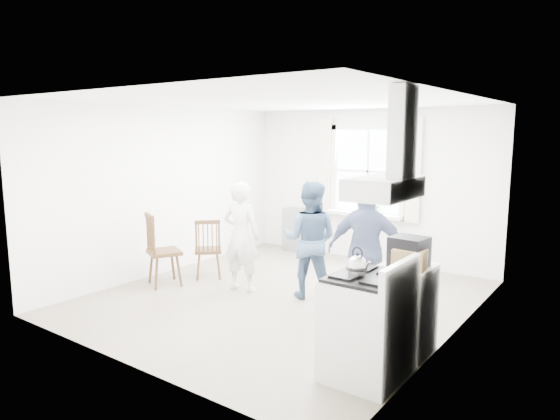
% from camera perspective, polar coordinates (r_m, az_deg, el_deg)
% --- Properties ---
extents(room_shell, '(4.62, 5.12, 2.64)m').
position_cam_1_polar(room_shell, '(6.56, 0.40, 0.92)').
color(room_shell, gray).
rests_on(room_shell, ground).
extents(window_assembly, '(1.88, 0.24, 1.70)m').
position_cam_1_polar(window_assembly, '(8.64, 9.93, 3.79)').
color(window_assembly, white).
rests_on(window_assembly, room_shell).
extents(range_hood, '(0.45, 0.76, 0.94)m').
position_cam_1_polar(range_hood, '(4.30, 12.47, 4.57)').
color(range_hood, white).
rests_on(range_hood, room_shell).
extents(shelf_unit, '(0.40, 0.30, 0.80)m').
position_cam_1_polar(shelf_unit, '(9.39, 1.74, -2.23)').
color(shelf_unit, gray).
rests_on(shelf_unit, ground).
extents(gas_stove, '(0.68, 0.76, 1.12)m').
position_cam_1_polar(gas_stove, '(4.69, 10.03, -12.85)').
color(gas_stove, white).
rests_on(gas_stove, ground).
extents(kettle, '(0.19, 0.19, 0.26)m').
position_cam_1_polar(kettle, '(4.48, 8.81, -6.34)').
color(kettle, silver).
rests_on(kettle, gas_stove).
extents(low_cabinet, '(0.50, 0.55, 0.90)m').
position_cam_1_polar(low_cabinet, '(5.27, 14.12, -10.87)').
color(low_cabinet, white).
rests_on(low_cabinet, ground).
extents(stereo_stack, '(0.36, 0.33, 0.30)m').
position_cam_1_polar(stereo_stack, '(5.07, 14.53, -4.64)').
color(stereo_stack, black).
rests_on(stereo_stack, low_cabinet).
extents(cardboard_box, '(0.32, 0.24, 0.19)m').
position_cam_1_polar(cardboard_box, '(4.99, 14.58, -5.46)').
color(cardboard_box, tan).
rests_on(cardboard_box, low_cabinet).
extents(windsor_chair_a, '(0.54, 0.54, 0.93)m').
position_cam_1_polar(windsor_chair_a, '(7.60, -8.24, -3.70)').
color(windsor_chair_a, '#3F2714').
rests_on(windsor_chair_a, ground).
extents(windsor_chair_b, '(0.60, 0.60, 1.07)m').
position_cam_1_polar(windsor_chair_b, '(7.39, -14.01, -3.53)').
color(windsor_chair_b, '#3F2714').
rests_on(windsor_chair_b, ground).
extents(person_left, '(0.65, 0.65, 1.55)m').
position_cam_1_polar(person_left, '(6.97, -4.41, -3.03)').
color(person_left, silver).
rests_on(person_left, ground).
extents(person_mid, '(0.97, 0.97, 1.57)m').
position_cam_1_polar(person_mid, '(6.68, 3.44, -3.42)').
color(person_mid, '#435D7D').
rests_on(person_mid, ground).
extents(person_right, '(1.17, 1.17, 1.63)m').
position_cam_1_polar(person_right, '(6.04, 9.91, -4.61)').
color(person_right, navy).
rests_on(person_right, ground).
extents(potted_plant, '(0.17, 0.17, 0.29)m').
position_cam_1_polar(potted_plant, '(8.51, 11.08, 0.52)').
color(potted_plant, '#316E34').
rests_on(potted_plant, window_assembly).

